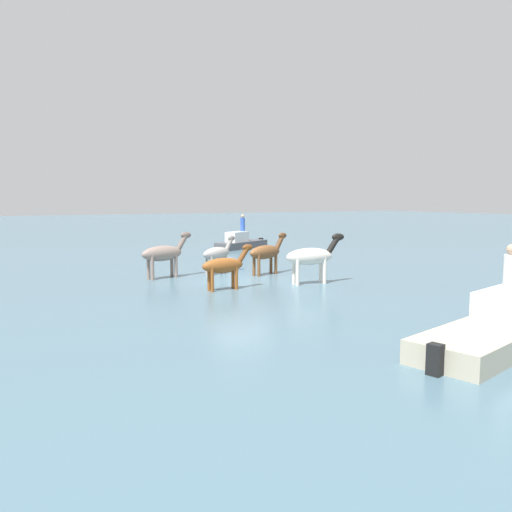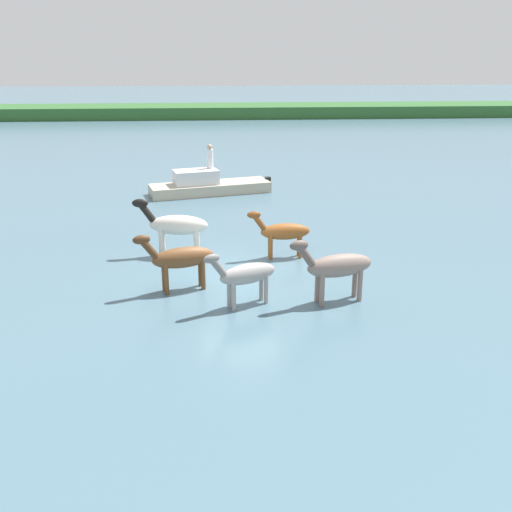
# 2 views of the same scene
# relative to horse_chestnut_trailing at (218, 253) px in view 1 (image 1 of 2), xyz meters

# --- Properties ---
(ground_plane) EXTENTS (199.60, 199.60, 0.00)m
(ground_plane) POSITION_rel_horse_chestnut_trailing_xyz_m (-0.08, 2.25, -0.95)
(ground_plane) COLOR #476675
(horse_chestnut_trailing) EXTENTS (2.14, 1.26, 1.72)m
(horse_chestnut_trailing) POSITION_rel_horse_chestnut_trailing_xyz_m (0.00, 0.00, 0.00)
(horse_chestnut_trailing) COLOR #9E9993
(horse_chestnut_trailing) RESTS_ON ground_plane
(horse_dark_mare) EXTENTS (2.40, 1.08, 1.87)m
(horse_dark_mare) POSITION_rel_horse_chestnut_trailing_xyz_m (-1.87, 1.27, 0.08)
(horse_dark_mare) COLOR brown
(horse_dark_mare) RESTS_ON ground_plane
(horse_pinto_flank) EXTENTS (2.19, 0.58, 1.70)m
(horse_pinto_flank) POSITION_rel_horse_chestnut_trailing_xyz_m (1.51, 4.02, -0.01)
(horse_pinto_flank) COLOR brown
(horse_pinto_flank) RESTS_ON ground_plane
(horse_lead) EXTENTS (2.64, 0.85, 2.04)m
(horse_lead) POSITION_rel_horse_chestnut_trailing_xyz_m (-2.18, 4.45, 0.17)
(horse_lead) COLOR silver
(horse_lead) RESTS_ON ground_plane
(horse_dun_straggler) EXTENTS (2.55, 1.07, 1.98)m
(horse_dun_straggler) POSITION_rel_horse_chestnut_trailing_xyz_m (2.60, 0.11, 0.14)
(horse_dun_straggler) COLOR gray
(horse_dun_straggler) RESTS_ON ground_plane
(boat_motor_center) EXTENTS (6.22, 3.13, 1.38)m
(boat_motor_center) POSITION_rel_horse_chestnut_trailing_xyz_m (-1.18, 13.86, -0.62)
(boat_motor_center) COLOR #B7AD93
(boat_motor_center) RESTS_ON ground_plane
(boat_launch_far) EXTENTS (4.67, 3.21, 1.34)m
(boat_launch_far) POSITION_rel_horse_chestnut_trailing_xyz_m (-6.57, -10.66, -0.64)
(boat_launch_far) COLOR #4C4C51
(boat_launch_far) RESTS_ON ground_plane
(person_spotter_bow) EXTENTS (0.32, 0.32, 1.19)m
(person_spotter_bow) POSITION_rel_horse_chestnut_trailing_xyz_m (-1.02, 14.12, 0.83)
(person_spotter_bow) COLOR silver
(person_spotter_bow) RESTS_ON boat_motor_center
(person_boatman_standing) EXTENTS (0.32, 0.32, 1.19)m
(person_boatman_standing) POSITION_rel_horse_chestnut_trailing_xyz_m (-6.79, -10.83, 0.79)
(person_boatman_standing) COLOR #2D51B2
(person_boatman_standing) RESTS_ON boat_launch_far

